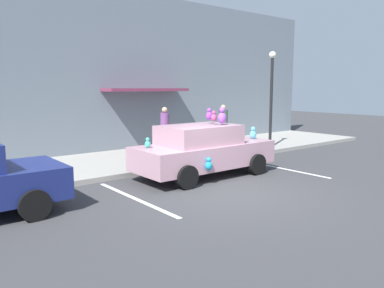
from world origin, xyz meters
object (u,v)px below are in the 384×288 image
Objects in this scene: teddy_bear_on_sidewalk at (204,145)px; pedestrian_walking_past at (165,132)px; plush_covered_car at (203,150)px; street_lamp_post at (271,90)px; pedestrian_near_shopfront at (223,127)px.

teddy_bear_on_sidewalk is 0.45× the size of pedestrian_walking_past.
plush_covered_car is 5.50× the size of teddy_bear_on_sidewalk.
street_lamp_post reaches higher than pedestrian_near_shopfront.
plush_covered_car reaches higher than pedestrian_near_shopfront.
pedestrian_walking_past is at bearing -175.00° from pedestrian_near_shopfront.
plush_covered_car is 5.24m from pedestrian_near_shopfront.
teddy_bear_on_sidewalk is at bearing -149.38° from pedestrian_near_shopfront.
pedestrian_near_shopfront is at bearing 5.00° from pedestrian_walking_past.
plush_covered_car is 2.47× the size of pedestrian_near_shopfront.
pedestrian_walking_past is at bearing 136.63° from teddy_bear_on_sidewalk.
teddy_bear_on_sidewalk is at bearing 49.08° from plush_covered_car.
pedestrian_near_shopfront is (-1.11, 1.68, -1.60)m from street_lamp_post.
plush_covered_car is 5.66m from street_lamp_post.
plush_covered_car is at bearing -103.70° from pedestrian_walking_past.
street_lamp_post is at bearing -56.64° from pedestrian_near_shopfront.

